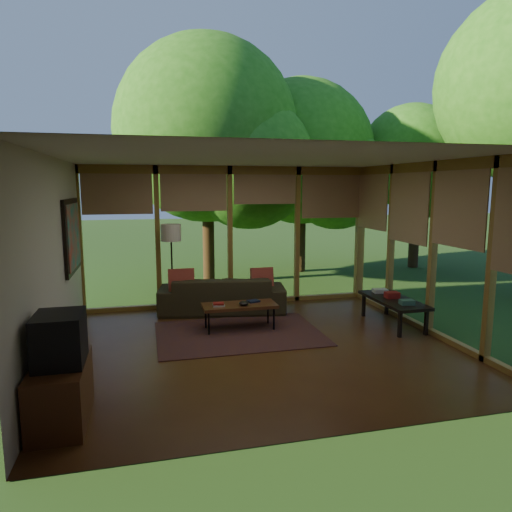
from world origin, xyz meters
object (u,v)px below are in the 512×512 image
object	(u,v)px
coffee_table	(239,306)
side_console	(393,301)
sofa	(222,294)
floor_lamp	(171,238)
media_cabinet	(61,393)
television	(60,339)

from	to	relation	value
coffee_table	side_console	bearing A→B (deg)	-8.42
sofa	floor_lamp	distance (m)	1.40
sofa	media_cabinet	world-z (taller)	sofa
sofa	television	world-z (taller)	television
sofa	coffee_table	distance (m)	1.13
television	floor_lamp	xyz separation A→B (m)	(1.30, 3.63, 0.56)
floor_lamp	media_cabinet	bearing A→B (deg)	-109.94
television	coffee_table	world-z (taller)	television
television	side_console	bearing A→B (deg)	23.28
media_cabinet	floor_lamp	bearing A→B (deg)	70.06
media_cabinet	floor_lamp	distance (m)	4.02
side_console	floor_lamp	bearing A→B (deg)	156.55
television	floor_lamp	bearing A→B (deg)	70.34
sofa	television	size ratio (longest dim) A/B	4.18
television	floor_lamp	size ratio (longest dim) A/B	0.33
sofa	television	xyz separation A→B (m)	(-2.20, -3.59, 0.51)
media_cabinet	television	xyz separation A→B (m)	(0.02, -0.00, 0.55)
coffee_table	side_console	xyz separation A→B (m)	(2.56, -0.38, 0.02)
television	side_console	distance (m)	5.30
coffee_table	media_cabinet	bearing A→B (deg)	-133.19
television	media_cabinet	bearing A→B (deg)	180.00
television	floor_lamp	world-z (taller)	floor_lamp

